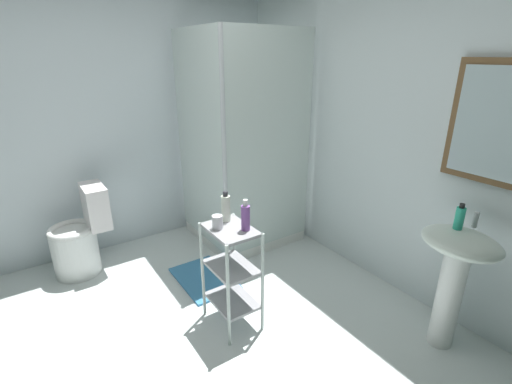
% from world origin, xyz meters
% --- Properties ---
extents(ground_plane, '(4.20, 4.20, 0.02)m').
position_xyz_m(ground_plane, '(0.00, 0.00, -0.01)').
color(ground_plane, silver).
extents(wall_back, '(4.20, 0.14, 2.50)m').
position_xyz_m(wall_back, '(0.01, 1.85, 1.25)').
color(wall_back, silver).
rests_on(wall_back, ground_plane).
extents(wall_left, '(0.10, 4.20, 2.50)m').
position_xyz_m(wall_left, '(-1.85, 0.00, 1.25)').
color(wall_left, silver).
rests_on(wall_left, ground_plane).
extents(shower_stall, '(0.92, 0.92, 2.00)m').
position_xyz_m(shower_stall, '(-1.19, 1.18, 0.46)').
color(shower_stall, white).
rests_on(shower_stall, ground_plane).
extents(pedestal_sink, '(0.46, 0.37, 0.81)m').
position_xyz_m(pedestal_sink, '(0.75, 1.52, 0.58)').
color(pedestal_sink, white).
rests_on(pedestal_sink, ground_plane).
extents(sink_faucet, '(0.03, 0.03, 0.10)m').
position_xyz_m(sink_faucet, '(0.75, 1.64, 0.86)').
color(sink_faucet, silver).
rests_on(sink_faucet, pedestal_sink).
extents(toilet, '(0.37, 0.49, 0.76)m').
position_xyz_m(toilet, '(-1.48, -0.25, 0.31)').
color(toilet, white).
rests_on(toilet, ground_plane).
extents(storage_cart, '(0.38, 0.28, 0.74)m').
position_xyz_m(storage_cart, '(-0.19, 0.49, 0.44)').
color(storage_cart, silver).
rests_on(storage_cart, ground_plane).
extents(hand_soap_bottle, '(0.05, 0.05, 0.16)m').
position_xyz_m(hand_soap_bottle, '(0.70, 1.54, 0.88)').
color(hand_soap_bottle, '#2DBC99').
rests_on(hand_soap_bottle, pedestal_sink).
extents(lotion_bottle_white, '(0.06, 0.06, 0.21)m').
position_xyz_m(lotion_bottle_white, '(-0.30, 0.52, 0.83)').
color(lotion_bottle_white, white).
rests_on(lotion_bottle_white, storage_cart).
extents(conditioner_bottle_purple, '(0.06, 0.06, 0.21)m').
position_xyz_m(conditioner_bottle_purple, '(-0.11, 0.56, 0.83)').
color(conditioner_bottle_purple, '#8850A8').
rests_on(conditioner_bottle_purple, storage_cart).
extents(rinse_cup, '(0.07, 0.07, 0.09)m').
position_xyz_m(rinse_cup, '(-0.23, 0.42, 0.78)').
color(rinse_cup, silver).
rests_on(rinse_cup, storage_cart).
extents(bath_mat, '(0.60, 0.40, 0.02)m').
position_xyz_m(bath_mat, '(-0.77, 0.55, 0.01)').
color(bath_mat, teal).
rests_on(bath_mat, ground_plane).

